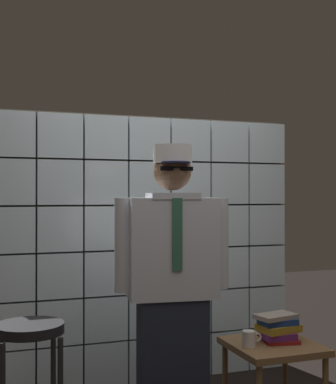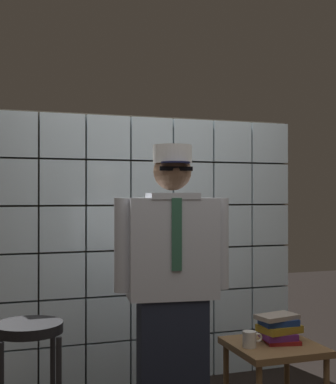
% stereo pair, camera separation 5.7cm
% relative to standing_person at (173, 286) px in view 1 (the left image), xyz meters
% --- Properties ---
extents(glass_block_wall, '(2.36, 0.10, 2.02)m').
position_rel_standing_person_xyz_m(glass_block_wall, '(0.16, 0.99, 0.11)').
color(glass_block_wall, silver).
rests_on(glass_block_wall, ground).
extents(standing_person, '(0.68, 0.31, 1.69)m').
position_rel_standing_person_xyz_m(standing_person, '(0.00, 0.00, 0.00)').
color(standing_person, '#1E2333').
rests_on(standing_person, ground).
extents(bar_stool, '(0.34, 0.34, 0.76)m').
position_rel_standing_person_xyz_m(bar_stool, '(-0.81, -0.15, -0.31)').
color(bar_stool, black).
rests_on(bar_stool, ground).
extents(side_table, '(0.52, 0.52, 0.49)m').
position_rel_standing_person_xyz_m(side_table, '(0.66, -0.00, -0.45)').
color(side_table, brown).
rests_on(side_table, ground).
extents(book_stack, '(0.28, 0.22, 0.17)m').
position_rel_standing_person_xyz_m(book_stack, '(0.70, 0.01, -0.30)').
color(book_stack, maroon).
rests_on(book_stack, side_table).
extents(coffee_mug, '(0.13, 0.08, 0.09)m').
position_rel_standing_person_xyz_m(coffee_mug, '(0.48, -0.02, -0.34)').
color(coffee_mug, silver).
rests_on(coffee_mug, side_table).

